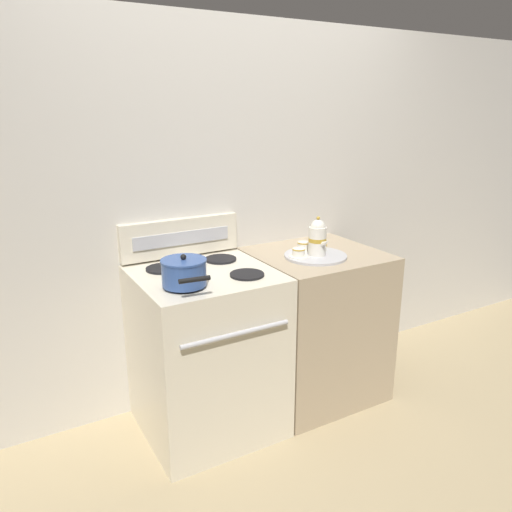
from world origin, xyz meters
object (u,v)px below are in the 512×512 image
at_px(teacup_left, 304,246).
at_px(creamer_jug, 322,245).
at_px(saucepan, 184,272).
at_px(serving_tray, 315,256).
at_px(stove, 207,351).
at_px(teapot, 318,238).
at_px(teacup_right, 299,253).

bearing_deg(teacup_left, creamer_jug, -31.72).
height_order(saucepan, serving_tray, saucepan).
relative_size(stove, serving_tray, 2.58).
distance_m(teapot, creamer_jug, 0.12).
bearing_deg(teacup_right, saucepan, -171.72).
relative_size(stove, teapot, 4.12).
relative_size(stove, teacup_left, 8.40).
bearing_deg(creamer_jug, teapot, -141.16).
bearing_deg(teapot, stove, 174.05).
bearing_deg(teacup_right, teacup_left, 43.94).
relative_size(saucepan, teacup_left, 2.76).
xyz_separation_m(serving_tray, teapot, (0.00, -0.01, 0.11)).
relative_size(serving_tray, teapot, 1.60).
bearing_deg(serving_tray, creamer_jug, 33.38).
bearing_deg(stove, creamer_jug, -0.37).
height_order(saucepan, teacup_left, saucepan).
relative_size(stove, teacup_right, 8.40).
distance_m(teacup_left, teacup_right, 0.14).
xyz_separation_m(serving_tray, teacup_left, (-0.01, 0.11, 0.03)).
xyz_separation_m(saucepan, creamer_jug, (0.92, 0.15, -0.03)).
distance_m(saucepan, teacup_right, 0.73).
distance_m(saucepan, teacup_left, 0.85).
bearing_deg(stove, teacup_right, -5.03).
height_order(serving_tray, teacup_right, teacup_right).
bearing_deg(teacup_left, teacup_right, -136.06).
bearing_deg(saucepan, serving_tray, 6.43).
height_order(stove, teacup_left, teacup_left).
xyz_separation_m(stove, teacup_right, (0.55, -0.05, 0.49)).
bearing_deg(serving_tray, teapot, -67.38).
bearing_deg(stove, teacup_left, 4.41).
bearing_deg(creamer_jug, teacup_right, -167.16).
distance_m(stove, serving_tray, 0.81).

